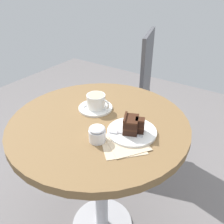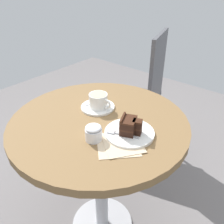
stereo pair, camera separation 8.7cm
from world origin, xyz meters
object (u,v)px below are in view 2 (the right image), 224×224
(napkin, at_px, (120,144))
(cafe_chair, at_px, (144,88))
(coffee_cup, at_px, (99,100))
(saucer, at_px, (98,107))
(teaspoon, at_px, (96,101))
(cake_plate, at_px, (129,133))
(cake_slice, at_px, (130,126))
(sugar_pot, at_px, (94,133))
(fork, at_px, (119,134))

(napkin, relative_size, cafe_chair, 0.23)
(cafe_chair, bearing_deg, coffee_cup, -3.45)
(saucer, xyz_separation_m, teaspoon, (-0.03, 0.03, 0.01))
(cake_plate, relative_size, cake_slice, 2.11)
(saucer, relative_size, cake_plate, 0.80)
(cafe_chair, distance_m, sugar_pot, 0.90)
(cake_plate, bearing_deg, coffee_cup, 162.42)
(fork, bearing_deg, saucer, -45.28)
(cake_plate, relative_size, sugar_pot, 3.05)
(saucer, distance_m, cake_slice, 0.25)
(fork, xyz_separation_m, sugar_pot, (-0.06, -0.07, 0.02))
(cake_plate, height_order, fork, fork)
(cake_plate, relative_size, fork, 1.53)
(saucer, bearing_deg, cake_slice, -17.58)
(cake_slice, relative_size, cafe_chair, 0.10)
(fork, height_order, cafe_chair, cafe_chair)
(cafe_chair, bearing_deg, sugar_pot, 2.77)
(saucer, bearing_deg, cafe_chair, 103.31)
(teaspoon, bearing_deg, cafe_chair, 18.63)
(coffee_cup, bearing_deg, saucer, 167.78)
(coffee_cup, xyz_separation_m, cafe_chair, (-0.16, 0.64, -0.22))
(saucer, height_order, fork, fork)
(cake_plate, relative_size, cafe_chair, 0.21)
(fork, bearing_deg, cake_plate, -137.21)
(fork, distance_m, napkin, 0.05)
(sugar_pot, bearing_deg, cake_plate, 53.23)
(teaspoon, xyz_separation_m, fork, (0.25, -0.14, 0.00))
(teaspoon, height_order, cafe_chair, cafe_chair)
(teaspoon, height_order, fork, fork)
(teaspoon, distance_m, cake_slice, 0.29)
(teaspoon, height_order, cake_plate, teaspoon)
(cake_plate, height_order, napkin, cake_plate)
(saucer, relative_size, sugar_pot, 2.44)
(napkin, xyz_separation_m, cafe_chair, (-0.40, 0.78, -0.18))
(napkin, bearing_deg, sugar_pot, -157.20)
(teaspoon, bearing_deg, fork, -111.15)
(cake_slice, bearing_deg, cafe_chair, 118.62)
(teaspoon, xyz_separation_m, cake_plate, (0.27, -0.10, -0.01))
(cake_plate, xyz_separation_m, napkin, (0.01, -0.07, -0.00))
(cake_slice, relative_size, sugar_pot, 1.44)
(cake_plate, height_order, cafe_chair, cafe_chair)
(cake_plate, bearing_deg, cake_slice, -35.81)
(fork, xyz_separation_m, napkin, (0.03, -0.03, -0.01))
(saucer, xyz_separation_m, coffee_cup, (0.01, -0.00, 0.04))
(sugar_pot, bearing_deg, teaspoon, 131.31)
(cafe_chair, bearing_deg, cake_plate, 11.10)
(teaspoon, relative_size, napkin, 0.45)
(fork, bearing_deg, teaspoon, -46.87)
(coffee_cup, distance_m, teaspoon, 0.06)
(saucer, relative_size, cake_slice, 1.69)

